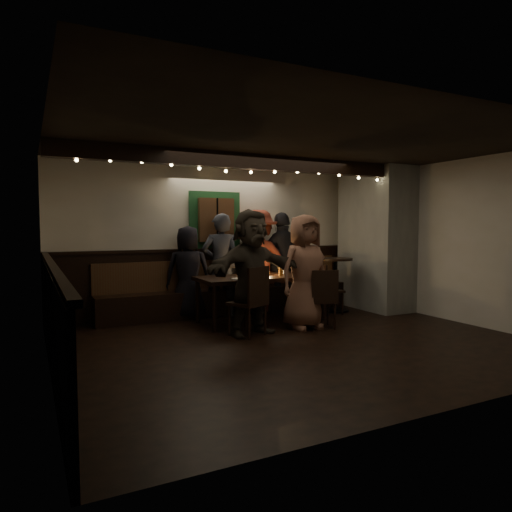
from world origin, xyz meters
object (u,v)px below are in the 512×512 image
high_top (335,278)px  person_b (221,265)px  person_a (188,272)px  chair_near_left (252,297)px  person_g (304,272)px  chair_end (326,286)px  person_e (283,261)px  person_c (244,268)px  chair_near_right (323,296)px  person_f (251,272)px  person_d (259,261)px  dining_table (262,280)px

high_top → person_b: bearing=166.1°
person_a → chair_near_left: bearing=126.8°
person_g → chair_end: bearing=35.3°
person_b → person_e: bearing=-160.2°
person_e → person_c: bearing=-0.6°
chair_near_right → person_f: 1.19m
chair_near_left → person_b: bearing=84.3°
person_d → dining_table: bearing=79.1°
person_f → chair_end: bearing=11.1°
chair_near_left → chair_near_right: (1.15, -0.06, -0.05)m
chair_near_right → person_a: size_ratio=0.58×
person_c → person_f: bearing=80.9°
dining_table → chair_near_right: 1.08m
chair_near_left → high_top: chair_near_left is taller
chair_near_left → person_d: size_ratio=0.54×
person_c → chair_near_right: bearing=122.8°
chair_near_left → person_b: (0.15, 1.53, 0.33)m
chair_end → person_g: size_ratio=0.51×
chair_near_right → chair_end: size_ratio=1.02×
chair_near_left → person_a: size_ratio=0.63×
high_top → person_a: bearing=167.9°
person_f → high_top: bearing=11.8°
chair_near_left → person_f: size_ratio=0.55×
dining_table → person_a: (-0.99, 0.75, 0.10)m
dining_table → person_a: 1.24m
person_c → person_b: bearing=4.8°
dining_table → chair_near_right: bearing=-57.5°
person_d → person_c: bearing=28.9°
chair_near_right → person_b: size_ratio=0.51×
person_c → person_f: person_f is taller
dining_table → person_d: (0.33, 0.74, 0.24)m
person_a → person_g: bearing=154.2°
chair_near_right → chair_end: (0.70, 0.92, -0.01)m
chair_near_left → person_c: (0.57, 1.48, 0.26)m
chair_near_left → person_d: person_d is taller
chair_end → person_d: bearing=142.9°
chair_near_left → person_b: size_ratio=0.56×
chair_near_left → chair_end: bearing=25.0°
person_a → person_b: person_b is taller
person_a → person_e: (1.82, 0.01, 0.12)m
dining_table → person_g: bearing=-65.0°
high_top → chair_end: bearing=-153.4°
person_d → person_g: (0.02, -1.47, -0.06)m
person_e → person_g: 1.57m
person_b → person_g: size_ratio=1.02×
person_a → person_d: bearing=-158.2°
chair_end → person_b: size_ratio=0.50×
person_d → person_g: size_ratio=1.06×
chair_near_left → person_d: 1.85m
dining_table → person_g: (0.34, -0.74, 0.18)m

